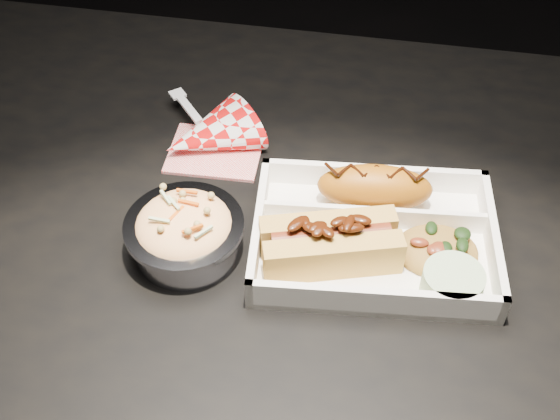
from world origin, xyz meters
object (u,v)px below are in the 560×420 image
object	(u,v)px
foil_coleslaw_cup	(185,231)
napkin_fork	(209,136)
dining_table	(342,292)
food_tray	(373,240)
fried_pastry	(375,187)
hotdog	(331,242)

from	to	relation	value
foil_coleslaw_cup	napkin_fork	distance (m)	0.17
dining_table	napkin_fork	bearing A→B (deg)	146.61
food_tray	fried_pastry	distance (m)	0.06
dining_table	hotdog	bearing A→B (deg)	-114.16
food_tray	foil_coleslaw_cup	world-z (taller)	foil_coleslaw_cup
food_tray	hotdog	distance (m)	0.06
fried_pastry	foil_coleslaw_cup	xyz separation A→B (m)	(-0.19, -0.10, -0.00)
fried_pastry	napkin_fork	size ratio (longest dim) A/B	0.81
food_tray	fried_pastry	bearing A→B (deg)	90.00
fried_pastry	dining_table	bearing A→B (deg)	-112.15
food_tray	fried_pastry	world-z (taller)	fried_pastry
foil_coleslaw_cup	food_tray	bearing A→B (deg)	12.23
dining_table	hotdog	world-z (taller)	hotdog
dining_table	food_tray	distance (m)	0.10
foil_coleslaw_cup	hotdog	bearing A→B (deg)	3.96
food_tray	napkin_fork	distance (m)	0.24
dining_table	food_tray	bearing A→B (deg)	-7.04
napkin_fork	food_tray	bearing A→B (deg)	18.95
fried_pastry	food_tray	bearing A→B (deg)	-84.21
food_tray	napkin_fork	xyz separation A→B (m)	(-0.21, 0.12, 0.01)
napkin_fork	fried_pastry	bearing A→B (deg)	30.79
dining_table	fried_pastry	bearing A→B (deg)	67.85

